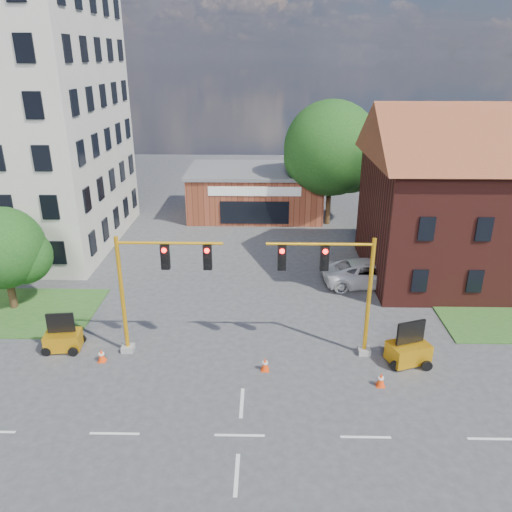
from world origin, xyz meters
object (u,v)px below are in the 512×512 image
Objects in this scene: trailer_east at (408,350)px; signal_mast_west at (155,281)px; trailer_west at (63,339)px; pickup_white at (369,273)px; signal_mast_east at (336,283)px.

signal_mast_west is at bearing 156.73° from trailer_east.
trailer_west reaches higher than pickup_white.
signal_mast_west is at bearing -8.23° from trailer_west.
trailer_west is 0.33× the size of pickup_white.
trailer_west is 18.90m from pickup_white.
trailer_east is at bearing -11.65° from signal_mast_east.
signal_mast_east is 4.92m from trailer_east.
trailer_east is 8.98m from pickup_white.
signal_mast_east is (8.71, 0.00, 0.00)m from signal_mast_west.
signal_mast_west is 2.78× the size of trailer_east.
signal_mast_west is at bearing 118.72° from pickup_white.
pickup_white is at bearing 67.59° from signal_mast_east.
trailer_east is 0.37× the size of pickup_white.
signal_mast_east is 14.06m from trailer_west.
signal_mast_east is 2.78× the size of trailer_east.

